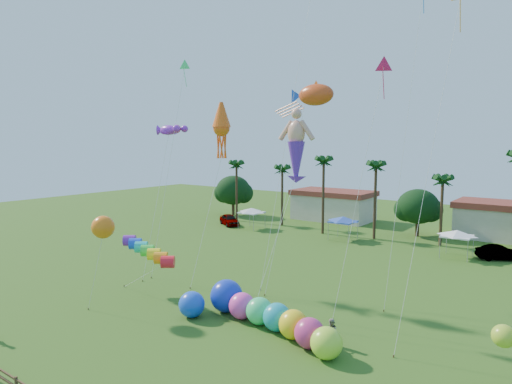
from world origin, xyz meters
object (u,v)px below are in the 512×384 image
Objects in this scene: caterpillar_inflatable at (267,314)px; blue_ball at (192,304)px; car_b at (501,253)px; car_a at (229,220)px; spectator_b at (331,333)px.

blue_ball is at bearing -152.46° from caterpillar_inflatable.
caterpillar_inflatable is at bearing 133.54° from car_b.
car_b is (36.46, 1.45, -0.05)m from car_a.
car_b is 29.83m from spectator_b.
car_b is 31.17m from caterpillar_inflatable.
car_a is 1.03× the size of car_b.
spectator_b reaches higher than car_b.
car_b is at bearing 84.11° from caterpillar_inflatable.
car_a is at bearing 64.04° from car_b.
blue_ball reaches higher than car_b.
blue_ball reaches higher than car_a.
caterpillar_inflatable is (-4.73, -0.20, 0.15)m from spectator_b.
car_b is 0.40× the size of caterpillar_inflatable.
car_a is 0.41× the size of caterpillar_inflatable.
car_a is 38.81m from caterpillar_inflatable.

